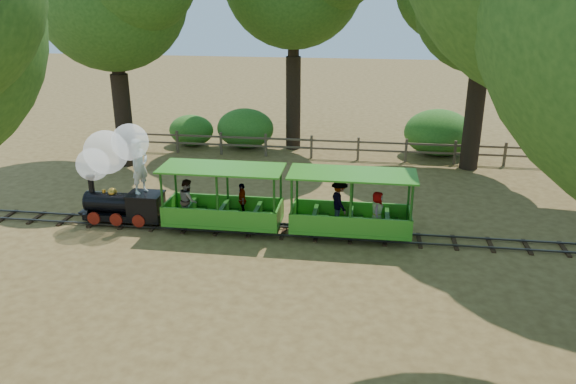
# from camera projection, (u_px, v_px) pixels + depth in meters

# --- Properties ---
(ground) EXTENTS (90.00, 90.00, 0.00)m
(ground) POSITION_uv_depth(u_px,v_px,m) (317.00, 235.00, 16.72)
(ground) COLOR olive
(ground) RESTS_ON ground
(track) EXTENTS (22.00, 1.00, 0.10)m
(track) POSITION_uv_depth(u_px,v_px,m) (317.00, 233.00, 16.70)
(track) COLOR #3F3D3A
(track) RESTS_ON ground
(locomotive) EXTENTS (2.82, 1.33, 3.24)m
(locomotive) POSITION_uv_depth(u_px,v_px,m) (115.00, 168.00, 17.01)
(locomotive) COLOR black
(locomotive) RESTS_ON ground
(carriage_front) EXTENTS (3.64, 1.49, 1.89)m
(carriage_front) POSITION_uv_depth(u_px,v_px,m) (218.00, 206.00, 16.81)
(carriage_front) COLOR #37921F
(carriage_front) RESTS_ON track
(carriage_rear) EXTENTS (3.64, 1.49, 1.89)m
(carriage_rear) POSITION_uv_depth(u_px,v_px,m) (351.00, 211.00, 16.34)
(carriage_rear) COLOR #37921F
(carriage_rear) RESTS_ON track
(fence) EXTENTS (18.10, 0.10, 1.00)m
(fence) POSITION_uv_depth(u_px,v_px,m) (335.00, 146.00, 23.96)
(fence) COLOR brown
(fence) RESTS_ON ground
(shrub_west) EXTENTS (2.07, 1.59, 1.43)m
(shrub_west) POSITION_uv_depth(u_px,v_px,m) (191.00, 130.00, 26.03)
(shrub_west) COLOR #2D6B1E
(shrub_west) RESTS_ON ground
(shrub_mid_w) EXTENTS (2.61, 2.01, 1.81)m
(shrub_mid_w) POSITION_uv_depth(u_px,v_px,m) (245.00, 128.00, 25.62)
(shrub_mid_w) COLOR #2D6B1E
(shrub_mid_w) RESTS_ON ground
(shrub_mid_e) EXTENTS (2.24, 1.72, 1.55)m
(shrub_mid_e) POSITION_uv_depth(u_px,v_px,m) (447.00, 138.00, 24.46)
(shrub_mid_e) COLOR #2D6B1E
(shrub_mid_e) RESTS_ON ground
(shrub_east) EXTENTS (2.92, 2.25, 2.02)m
(shrub_east) POSITION_uv_depth(u_px,v_px,m) (438.00, 132.00, 24.43)
(shrub_east) COLOR #2D6B1E
(shrub_east) RESTS_ON ground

